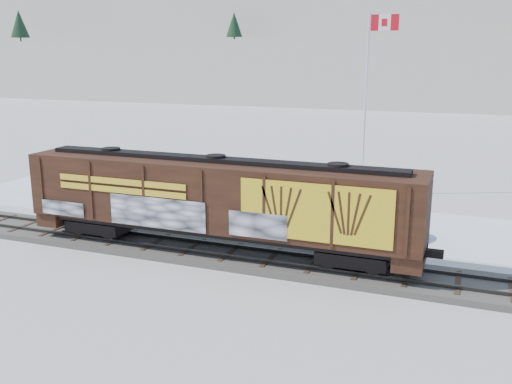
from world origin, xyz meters
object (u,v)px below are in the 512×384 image
at_px(car_dark, 382,222).
at_px(flagpole, 366,130).
at_px(car_white, 281,202).
at_px(hopper_railcar, 216,198).
at_px(car_silver, 172,192).

bearing_deg(car_dark, flagpole, 17.31).
xyz_separation_m(car_white, car_dark, (6.14, -1.83, -0.08)).
height_order(flagpole, car_white, flagpole).
xyz_separation_m(hopper_railcar, flagpole, (4.07, 14.63, 1.59)).
bearing_deg(hopper_railcar, car_silver, 131.31).
bearing_deg(car_dark, hopper_railcar, 132.70).
height_order(hopper_railcar, car_white, hopper_railcar).
bearing_deg(car_silver, car_dark, -103.01).
distance_m(hopper_railcar, flagpole, 15.27).
relative_size(car_white, car_dark, 0.99).
height_order(car_silver, car_white, car_white).
height_order(hopper_railcar, car_silver, hopper_railcar).
xyz_separation_m(flagpole, car_white, (-3.56, -6.80, -3.62)).
bearing_deg(flagpole, hopper_railcar, -105.53).
distance_m(flagpole, car_silver, 13.34).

